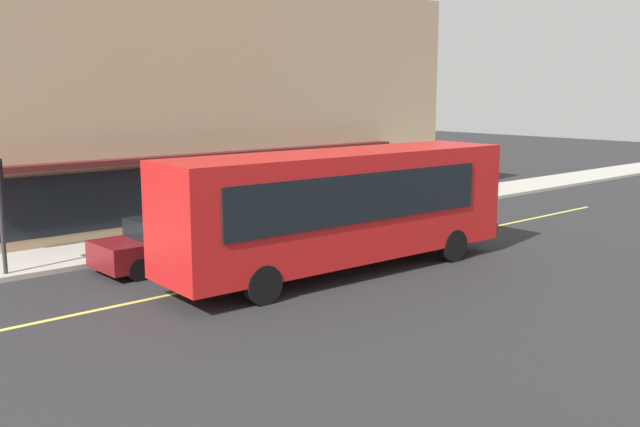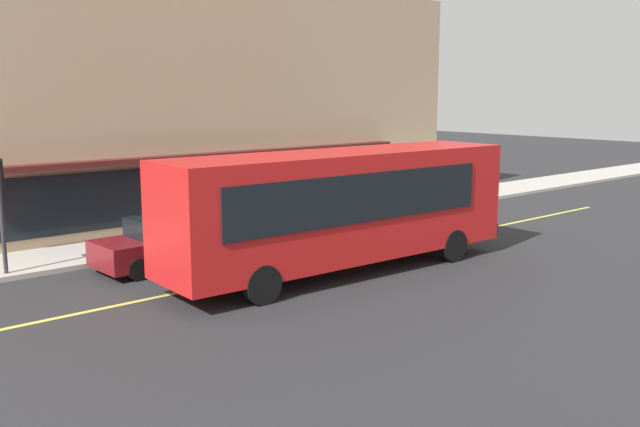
% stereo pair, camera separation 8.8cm
% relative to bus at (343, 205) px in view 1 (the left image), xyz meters
% --- Properties ---
extents(ground, '(120.00, 120.00, 0.00)m').
position_rel_bus_xyz_m(ground, '(-1.84, 1.22, -1.99)').
color(ground, '#28282B').
extents(sidewalk, '(80.00, 2.98, 0.15)m').
position_rel_bus_xyz_m(sidewalk, '(-1.84, 6.71, -1.91)').
color(sidewalk, '#B2ADA3').
rests_on(sidewalk, ground).
extents(lane_centre_stripe, '(36.00, 0.16, 0.01)m').
position_rel_bus_xyz_m(lane_centre_stripe, '(-1.84, 1.22, -1.98)').
color(lane_centre_stripe, '#D8D14C').
rests_on(lane_centre_stripe, ground).
extents(storefront_building, '(26.25, 10.10, 9.42)m').
position_rel_bus_xyz_m(storefront_building, '(0.66, 12.93, 2.72)').
color(storefront_building, tan).
rests_on(storefront_building, ground).
extents(bus, '(11.21, 2.92, 3.50)m').
position_rel_bus_xyz_m(bus, '(0.00, 0.00, 0.00)').
color(bus, red).
rests_on(bus, ground).
extents(car_maroon, '(4.34, 1.94, 1.52)m').
position_rel_bus_xyz_m(car_maroon, '(-3.49, 3.86, -1.24)').
color(car_maroon, maroon).
rests_on(car_maroon, ground).
extents(pedestrian_near_storefront, '(0.34, 0.34, 1.63)m').
position_rel_bus_xyz_m(pedestrian_near_storefront, '(6.20, 6.16, -0.86)').
color(pedestrian_near_storefront, black).
rests_on(pedestrian_near_storefront, sidewalk).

